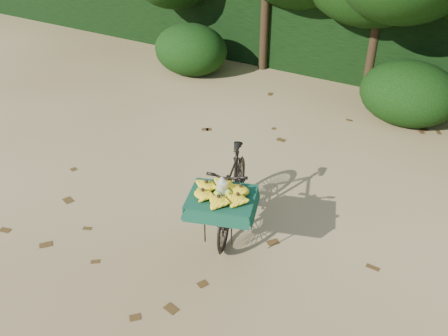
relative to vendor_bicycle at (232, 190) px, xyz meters
The scene contains 5 objects.
ground 0.71m from the vendor_bicycle, 149.19° to the right, with size 80.00×80.00×0.00m, color tan.
vendor_bicycle is the anchor object (origin of this frame).
hedge_backdrop 6.07m from the vendor_bicycle, 94.07° to the left, with size 26.00×1.80×1.80m, color black.
bush_clumps 4.04m from the vendor_bicycle, 89.01° to the left, with size 8.80×1.70×0.90m, color black, non-canonical shape.
leaf_litter 0.76m from the vendor_bicycle, 137.57° to the left, with size 7.00×7.30×0.01m, color #432D12, non-canonical shape.
Camera 1 is at (2.76, -3.70, 3.65)m, focal length 38.00 mm.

